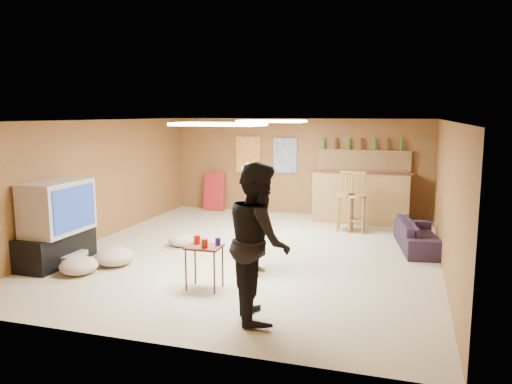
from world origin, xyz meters
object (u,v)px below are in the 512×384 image
(bar_counter, at_px, (361,197))
(sofa, at_px, (420,235))
(tray_table, at_px, (204,267))
(tv_body, at_px, (57,207))
(person_olive, at_px, (255,219))
(person_black, at_px, (259,241))

(bar_counter, height_order, sofa, bar_counter)
(bar_counter, xyz_separation_m, tray_table, (-1.58, -4.82, -0.26))
(tv_body, distance_m, tray_table, 2.67)
(bar_counter, bearing_deg, sofa, -57.89)
(sofa, bearing_deg, tv_body, 106.50)
(bar_counter, relative_size, tray_table, 3.39)
(person_olive, relative_size, person_black, 0.90)
(person_olive, bearing_deg, sofa, -49.77)
(sofa, bearing_deg, person_black, 144.23)
(tv_body, distance_m, person_olive, 3.05)
(person_black, height_order, tray_table, person_black)
(tv_body, xyz_separation_m, person_olive, (3.02, 0.45, -0.09))
(bar_counter, bearing_deg, person_black, -96.47)
(person_olive, bearing_deg, tv_body, 96.37)
(tv_body, xyz_separation_m, sofa, (5.33, 2.56, -0.66))
(bar_counter, distance_m, sofa, 2.25)
(tv_body, height_order, tray_table, tv_body)
(tv_body, bearing_deg, person_olive, 8.50)
(bar_counter, relative_size, person_black, 1.12)
(person_olive, relative_size, tray_table, 2.74)
(bar_counter, bearing_deg, tray_table, -108.15)
(bar_counter, relative_size, person_olive, 1.24)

